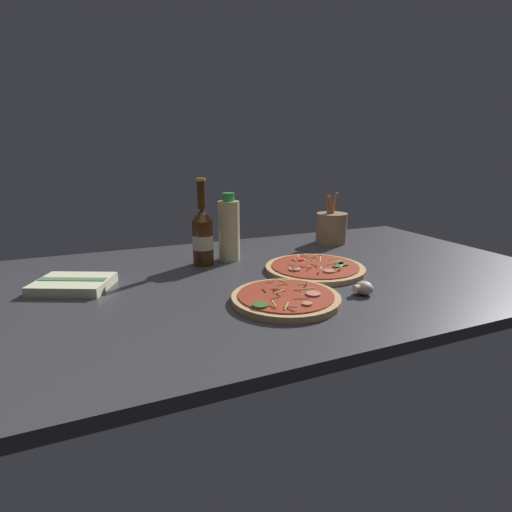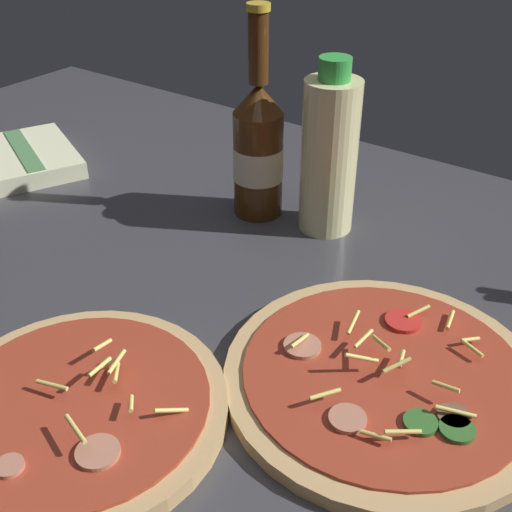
{
  "view_description": "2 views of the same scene",
  "coord_description": "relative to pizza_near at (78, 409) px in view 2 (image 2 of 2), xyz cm",
  "views": [
    {
      "loc": [
        -42.4,
        -93.38,
        35.27
      ],
      "look_at": [
        -2.6,
        -0.35,
        8.34
      ],
      "focal_mm": 28.0,
      "sensor_mm": 36.0,
      "label": 1
    },
    {
      "loc": [
        29.63,
        -40.85,
        42.1
      ],
      "look_at": [
        -0.9,
        1.38,
        8.26
      ],
      "focal_mm": 45.0,
      "sensor_mm": 36.0,
      "label": 2
    }
  ],
  "objects": [
    {
      "name": "beer_bottle",
      "position": [
        -8.41,
        36.7,
        7.81
      ],
      "size": [
        6.09,
        6.09,
        25.18
      ],
      "color": "#47280F",
      "rests_on": "counter_slab"
    },
    {
      "name": "dish_towel",
      "position": [
        -43.58,
        28.12,
        0.3
      ],
      "size": [
        21.07,
        19.14,
        2.56
      ],
      "color": "beige",
      "rests_on": "counter_slab"
    },
    {
      "name": "pizza_far",
      "position": [
        18.44,
        17.94,
        -0.1
      ],
      "size": [
        27.68,
        27.68,
        4.45
      ],
      "color": "tan",
      "rests_on": "counter_slab"
    },
    {
      "name": "pizza_near",
      "position": [
        0.0,
        0.0,
        0.0
      ],
      "size": [
        24.31,
        24.31,
        4.27
      ],
      "color": "tan",
      "rests_on": "counter_slab"
    },
    {
      "name": "oil_bottle",
      "position": [
        0.31,
        38.49,
        8.52
      ],
      "size": [
        6.51,
        6.51,
        20.52
      ],
      "color": "beige",
      "rests_on": "counter_slab"
    },
    {
      "name": "counter_slab",
      "position": [
        3.59,
        19.52,
        -2.17
      ],
      "size": [
        160.0,
        90.0,
        2.5
      ],
      "color": "#38383D",
      "rests_on": "ground"
    }
  ]
}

